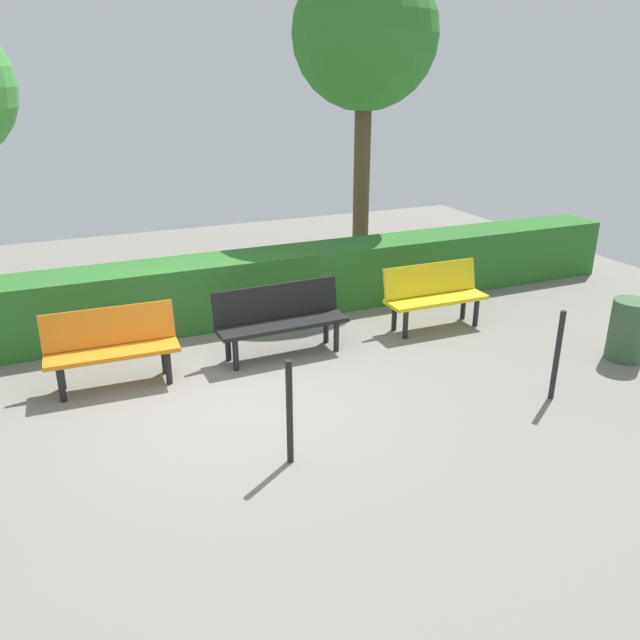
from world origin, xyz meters
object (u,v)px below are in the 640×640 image
at_px(bench_yellow, 434,293).
at_px(bench_orange, 112,344).
at_px(tree_near, 365,37).
at_px(bench_black, 280,317).
at_px(trash_bin, 628,330).

relative_size(bench_yellow, bench_orange, 0.99).
height_order(bench_orange, tree_near, tree_near).
relative_size(bench_black, bench_orange, 1.13).
bearing_deg(bench_yellow, bench_black, 1.23).
height_order(bench_black, trash_bin, bench_black).
bearing_deg(trash_bin, bench_orange, -16.98).
xyz_separation_m(bench_orange, tree_near, (-4.52, -2.92, 3.29)).
xyz_separation_m(tree_near, trash_bin, (-1.25, 4.68, -3.40)).
height_order(bench_yellow, bench_black, bench_black).
bearing_deg(trash_bin, bench_black, -25.37).
bearing_deg(trash_bin, bench_yellow, -49.08).
height_order(bench_black, bench_orange, bench_black).
distance_m(bench_orange, trash_bin, 6.03).
distance_m(bench_orange, tree_near, 6.31).
distance_m(bench_black, trash_bin, 4.19).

